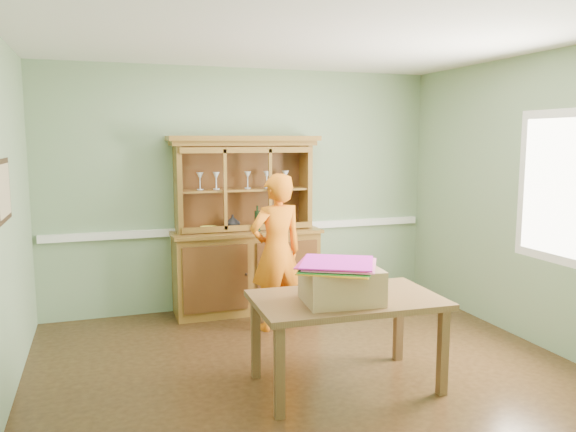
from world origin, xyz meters
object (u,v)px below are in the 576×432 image
object	(u,v)px
person	(277,252)
china_hutch	(246,250)
cardboard_box	(341,285)
dining_table	(346,308)

from	to	relation	value
person	china_hutch	bearing A→B (deg)	-89.30
china_hutch	cardboard_box	world-z (taller)	china_hutch
dining_table	person	distance (m)	1.47
dining_table	cardboard_box	xyz separation A→B (m)	(-0.09, -0.11, 0.21)
china_hutch	dining_table	size ratio (longest dim) A/B	1.34
dining_table	person	size ratio (longest dim) A/B	0.92
cardboard_box	china_hutch	bearing A→B (deg)	93.81
cardboard_box	person	distance (m)	1.56
china_hutch	person	xyz separation A→B (m)	(0.14, -0.70, 0.10)
china_hutch	cardboard_box	size ratio (longest dim) A/B	3.52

